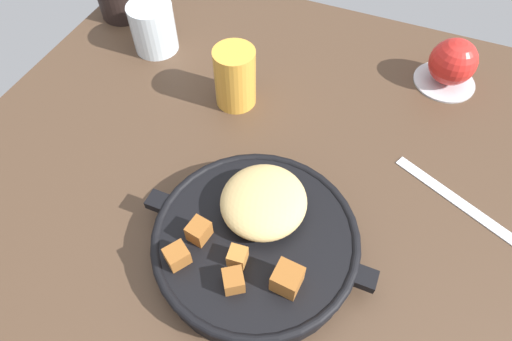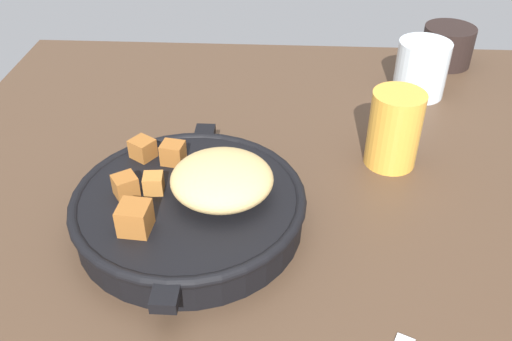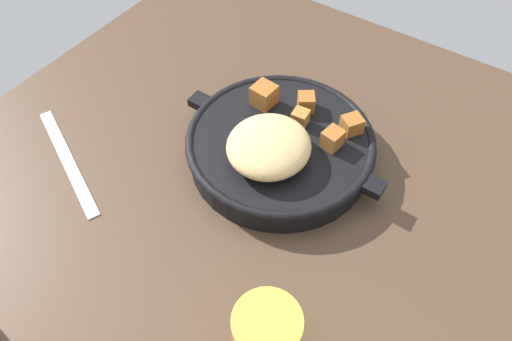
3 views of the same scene
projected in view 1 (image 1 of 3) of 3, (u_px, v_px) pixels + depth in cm
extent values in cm
cube|color=#473323|center=(258.00, 188.00, 61.59)|extent=(90.29, 89.98, 2.40)
cylinder|color=black|center=(256.00, 243.00, 53.01)|extent=(24.26, 24.26, 3.88)
torus|color=black|center=(256.00, 237.00, 51.69)|extent=(24.97, 24.97, 1.20)
cube|color=black|center=(365.00, 278.00, 48.90)|extent=(2.64, 2.40, 1.20)
cube|color=black|center=(158.00, 202.00, 54.93)|extent=(2.64, 2.40, 1.20)
ellipsoid|color=tan|center=(264.00, 201.00, 51.85)|extent=(10.38, 10.75, 4.10)
cube|color=#935623|center=(199.00, 231.00, 50.39)|extent=(2.59, 2.82, 2.49)
cube|color=#A86B2D|center=(237.00, 257.00, 48.72)|extent=(2.21, 2.24, 2.05)
cube|color=#935623|center=(233.00, 281.00, 46.91)|extent=(3.14, 3.17, 2.33)
cube|color=#935623|center=(287.00, 279.00, 46.70)|extent=(3.18, 3.18, 2.95)
cube|color=#935623|center=(177.00, 256.00, 48.65)|extent=(3.27, 3.32, 2.28)
cylinder|color=#B7BABF|center=(444.00, 81.00, 72.52)|extent=(10.03, 10.03, 0.60)
sphere|color=red|center=(453.00, 62.00, 69.27)|extent=(7.46, 7.46, 7.46)
cube|color=silver|center=(464.00, 205.00, 58.24)|extent=(19.96, 10.33, 0.36)
cylinder|color=silver|center=(153.00, 28.00, 74.80)|extent=(7.67, 7.67, 8.34)
cylinder|color=gold|center=(235.00, 77.00, 66.35)|extent=(6.41, 6.41, 9.69)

